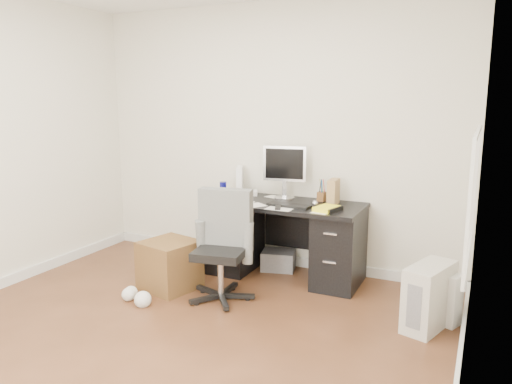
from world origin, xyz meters
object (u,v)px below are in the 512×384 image
(lcd_monitor, at_px, (285,172))
(keyboard, at_px, (289,205))
(desk, at_px, (285,237))
(wicker_basket, at_px, (170,265))
(pc_tower, at_px, (429,296))
(office_chair, at_px, (220,247))

(lcd_monitor, xyz_separation_m, keyboard, (0.17, -0.31, -0.26))
(desk, relative_size, wicker_basket, 3.31)
(keyboard, distance_m, wicker_basket, 1.24)
(desk, relative_size, keyboard, 3.65)
(desk, distance_m, wicker_basket, 1.15)
(pc_tower, relative_size, wicker_basket, 1.12)
(keyboard, relative_size, office_chair, 0.43)
(desk, distance_m, office_chair, 0.84)
(lcd_monitor, height_order, office_chair, lcd_monitor)
(desk, height_order, office_chair, office_chair)
(lcd_monitor, bearing_deg, keyboard, -70.58)
(desk, relative_size, pc_tower, 2.97)
(lcd_monitor, xyz_separation_m, office_chair, (-0.22, -0.94, -0.54))
(wicker_basket, bearing_deg, lcd_monitor, 49.36)
(wicker_basket, bearing_deg, keyboard, 32.42)
(lcd_monitor, relative_size, pc_tower, 1.08)
(office_chair, relative_size, pc_tower, 1.91)
(desk, relative_size, lcd_monitor, 2.75)
(office_chair, bearing_deg, lcd_monitor, 67.05)
(desk, height_order, lcd_monitor, lcd_monitor)
(lcd_monitor, distance_m, pc_tower, 1.84)
(office_chair, bearing_deg, pc_tower, -3.00)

